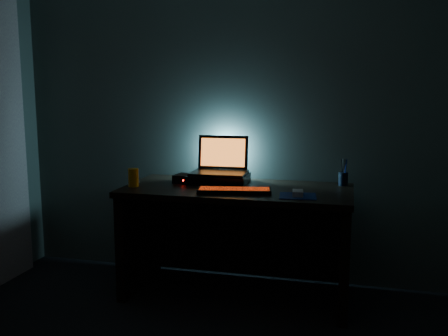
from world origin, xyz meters
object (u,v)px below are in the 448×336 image
at_px(mouse, 298,193).
at_px(pen_cup, 343,179).
at_px(laptop, 221,165).
at_px(keyboard, 234,191).
at_px(juice_glass, 133,177).
at_px(router, 188,179).

height_order(mouse, pen_cup, pen_cup).
height_order(laptop, pen_cup, laptop).
bearing_deg(mouse, laptop, 141.50).
distance_m(keyboard, juice_glass, 0.70).
distance_m(laptop, mouse, 0.69).
bearing_deg(keyboard, laptop, 106.54).
bearing_deg(juice_glass, pen_cup, 15.57).
distance_m(keyboard, pen_cup, 0.78).
relative_size(juice_glass, router, 0.64).
xyz_separation_m(keyboard, juice_glass, (-0.70, 0.03, 0.05)).
bearing_deg(laptop, mouse, -33.55).
distance_m(pen_cup, juice_glass, 1.41).
bearing_deg(mouse, keyboard, 172.26).
height_order(pen_cup, juice_glass, juice_glass).
height_order(mouse, juice_glass, juice_glass).
xyz_separation_m(laptop, keyboard, (0.18, -0.35, -0.11)).
relative_size(pen_cup, router, 0.47).
relative_size(keyboard, juice_glass, 3.94).
relative_size(laptop, mouse, 3.67).
xyz_separation_m(mouse, pen_cup, (0.26, 0.42, 0.02)).
height_order(laptop, router, laptop).
xyz_separation_m(mouse, router, (-0.79, 0.26, 0.01)).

